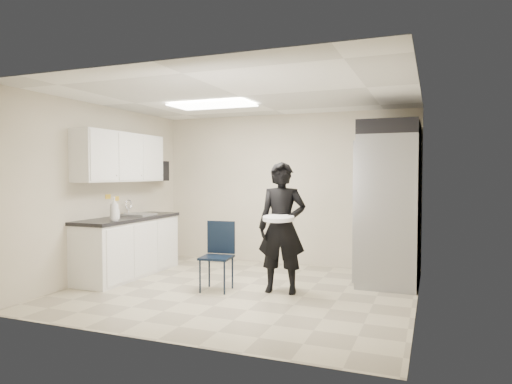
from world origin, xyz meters
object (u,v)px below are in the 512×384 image
at_px(folding_chair, 216,257).
at_px(lower_counter, 129,248).
at_px(commercial_fridge, 390,210).
at_px(man_tuxedo, 282,227).

bearing_deg(folding_chair, lower_counter, 162.69).
bearing_deg(lower_counter, folding_chair, -10.97).
distance_m(lower_counter, folding_chair, 1.70).
bearing_deg(commercial_fridge, man_tuxedo, -137.71).
bearing_deg(man_tuxedo, commercial_fridge, 34.29).
distance_m(folding_chair, man_tuxedo, 0.97).
bearing_deg(folding_chair, commercial_fridge, 27.14).
bearing_deg(lower_counter, commercial_fridge, 15.88).
relative_size(commercial_fridge, man_tuxedo, 1.22).
xyz_separation_m(commercial_fridge, folding_chair, (-2.11, -1.40, -0.60)).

